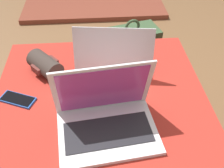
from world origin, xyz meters
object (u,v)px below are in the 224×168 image
at_px(laptop_far, 114,58).
at_px(backpack, 130,60).
at_px(wrist_brace, 45,65).
at_px(cell_phone, 18,99).
at_px(laptop_near, 106,117).

distance_m(laptop_far, backpack, 0.48).
xyz_separation_m(backpack, wrist_brace, (-0.45, -0.38, 0.28)).
xyz_separation_m(laptop_far, cell_phone, (-0.41, -0.19, -0.04)).
relative_size(laptop_near, backpack, 0.76).
height_order(laptop_near, cell_phone, laptop_near).
distance_m(laptop_far, wrist_brace, 0.31).
relative_size(laptop_far, cell_phone, 2.33).
bearing_deg(wrist_brace, laptop_far, 3.41).
relative_size(cell_phone, wrist_brace, 0.86).
relative_size(laptop_near, cell_phone, 2.41).
bearing_deg(laptop_near, wrist_brace, 120.66).
relative_size(laptop_far, backpack, 0.73).
xyz_separation_m(laptop_far, backpack, (0.13, 0.36, -0.29)).
relative_size(laptop_near, laptop_far, 1.04).
height_order(laptop_far, wrist_brace, laptop_far).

